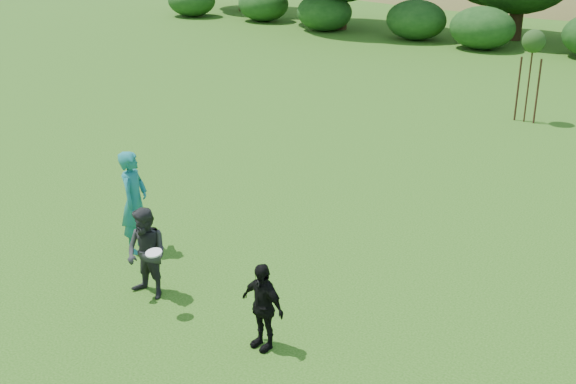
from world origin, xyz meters
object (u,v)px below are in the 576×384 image
Objects in this scene: player_teal at (134,201)px; player_grey at (147,254)px; player_black at (262,306)px; sapling at (533,44)px.

player_teal is 1.92m from player_grey.
sapling is (-0.61, 14.62, 1.72)m from player_black.
sapling is at bearing 101.55° from player_black.
player_black is at bearing -3.08° from player_grey.
player_teal reaches higher than player_black.
player_teal is 0.71× the size of sapling.
sapling reaches higher than player_grey.
player_grey reaches higher than player_black.
sapling is at bearing 82.62° from player_grey.
player_black is 0.49× the size of sapling.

